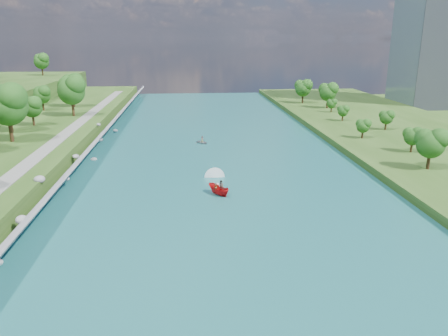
{
  "coord_description": "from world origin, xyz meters",
  "views": [
    {
      "loc": [
        -5.61,
        -58.86,
        23.69
      ],
      "look_at": [
        0.49,
        12.33,
        2.5
      ],
      "focal_mm": 35.0,
      "sensor_mm": 36.0,
      "label": 1
    }
  ],
  "objects": [
    {
      "name": "river_water",
      "position": [
        0.0,
        20.0,
        0.05
      ],
      "size": [
        55.0,
        240.0,
        0.1
      ],
      "primitive_type": "cube",
      "color": "#175857",
      "rests_on": "ground"
    },
    {
      "name": "trees_east",
      "position": [
        37.15,
        38.75,
        5.74
      ],
      "size": [
        17.19,
        137.49,
        9.94
      ],
      "color": "#124313",
      "rests_on": "berm_east"
    },
    {
      "name": "riverside_path",
      "position": [
        -32.5,
        20.0,
        3.55
      ],
      "size": [
        3.0,
        200.0,
        0.1
      ],
      "primitive_type": "cube",
      "color": "gray",
      "rests_on": "berm_west"
    },
    {
      "name": "motorboat",
      "position": [
        -0.95,
        7.12,
        0.85
      ],
      "size": [
        3.92,
        19.07,
        2.14
      ],
      "rotation": [
        0.0,
        0.0,
        3.77
      ],
      "color": "red",
      "rests_on": "river_water"
    },
    {
      "name": "ground",
      "position": [
        0.0,
        0.0,
        0.0
      ],
      "size": [
        260.0,
        260.0,
        0.0
      ],
      "primitive_type": "plane",
      "color": "#2D5119",
      "rests_on": "ground"
    },
    {
      "name": "office_tower",
      "position": [
        82.5,
        95.0,
        30.0
      ],
      "size": [
        22.0,
        22.0,
        60.0
      ],
      "primitive_type": "cube",
      "color": "gray",
      "rests_on": "ground"
    },
    {
      "name": "raft",
      "position": [
        -2.17,
        41.21,
        0.48
      ],
      "size": [
        3.87,
        3.99,
        1.65
      ],
      "rotation": [
        0.0,
        0.0,
        0.69
      ],
      "color": "gray",
      "rests_on": "river_water"
    },
    {
      "name": "riprap_bank",
      "position": [
        -25.86,
        18.79,
        1.81
      ],
      "size": [
        4.73,
        236.0,
        4.42
      ],
      "color": "slate",
      "rests_on": "ground"
    }
  ]
}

